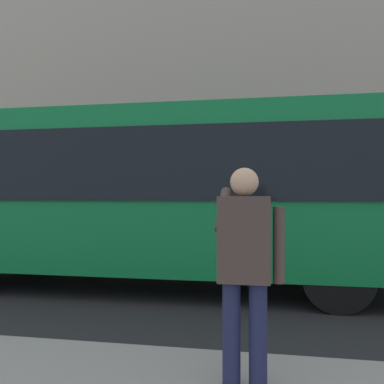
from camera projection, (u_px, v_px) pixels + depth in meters
name	position (u px, v px, depth m)	size (l,w,h in m)	color
ground_plane	(266.00, 288.00, 7.44)	(60.00, 60.00, 0.00)	#232326
building_facade_far	(269.00, 64.00, 14.14)	(28.00, 1.55, 12.00)	#A89E8E
red_bus	(150.00, 192.00, 7.53)	(9.05, 2.54, 3.08)	#0F7238
pedestrian_photographer	(245.00, 260.00, 3.28)	(0.53, 0.52, 1.70)	#1E2347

